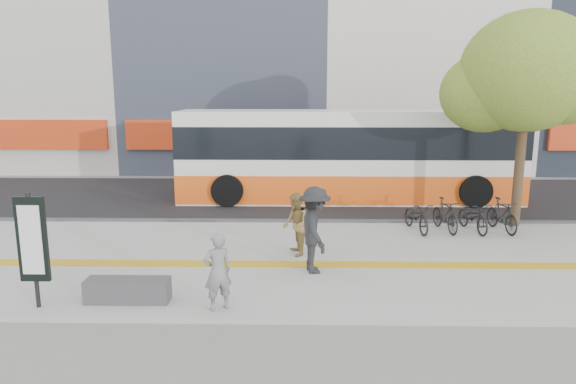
{
  "coord_description": "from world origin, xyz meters",
  "views": [
    {
      "loc": [
        0.67,
        -10.51,
        4.09
      ],
      "look_at": [
        0.42,
        2.0,
        1.61
      ],
      "focal_mm": 32.23,
      "sensor_mm": 36.0,
      "label": 1
    }
  ],
  "objects_px": {
    "street_tree": "(525,75)",
    "bus": "(348,158)",
    "pedestrian_dark": "(315,230)",
    "seated_woman": "(218,272)",
    "pedestrian_tan": "(296,224)",
    "signboard": "(32,241)",
    "bench": "(128,290)"
  },
  "relations": [
    {
      "from": "street_tree",
      "to": "bus",
      "type": "height_order",
      "value": "street_tree"
    },
    {
      "from": "bus",
      "to": "pedestrian_dark",
      "type": "bearing_deg",
      "value": -100.47
    },
    {
      "from": "seated_woman",
      "to": "pedestrian_tan",
      "type": "bearing_deg",
      "value": -142.38
    },
    {
      "from": "signboard",
      "to": "bus",
      "type": "xyz_separation_m",
      "value": [
        6.71,
        10.01,
        0.24
      ]
    },
    {
      "from": "bench",
      "to": "pedestrian_dark",
      "type": "distance_m",
      "value": 4.1
    },
    {
      "from": "bus",
      "to": "pedestrian_dark",
      "type": "height_order",
      "value": "bus"
    },
    {
      "from": "pedestrian_tan",
      "to": "pedestrian_dark",
      "type": "height_order",
      "value": "pedestrian_dark"
    },
    {
      "from": "bus",
      "to": "seated_woman",
      "type": "relative_size",
      "value": 8.37
    },
    {
      "from": "bus",
      "to": "seated_woman",
      "type": "distance_m",
      "value": 10.61
    },
    {
      "from": "seated_woman",
      "to": "pedestrian_dark",
      "type": "relative_size",
      "value": 0.76
    },
    {
      "from": "street_tree",
      "to": "seated_woman",
      "type": "bearing_deg",
      "value": -141.43
    },
    {
      "from": "bus",
      "to": "pedestrian_tan",
      "type": "bearing_deg",
      "value": -105.71
    },
    {
      "from": "bus",
      "to": "pedestrian_dark",
      "type": "relative_size",
      "value": 6.39
    },
    {
      "from": "street_tree",
      "to": "bench",
      "type": "bearing_deg",
      "value": -148.38
    },
    {
      "from": "bench",
      "to": "seated_woman",
      "type": "xyz_separation_m",
      "value": [
        1.8,
        -0.34,
        0.51
      ]
    },
    {
      "from": "signboard",
      "to": "bus",
      "type": "height_order",
      "value": "bus"
    },
    {
      "from": "bench",
      "to": "pedestrian_dark",
      "type": "xyz_separation_m",
      "value": [
        3.64,
        1.74,
        0.74
      ]
    },
    {
      "from": "bus",
      "to": "pedestrian_tan",
      "type": "distance_m",
      "value": 7.07
    },
    {
      "from": "bus",
      "to": "seated_woman",
      "type": "height_order",
      "value": "bus"
    },
    {
      "from": "bench",
      "to": "bus",
      "type": "xyz_separation_m",
      "value": [
        5.11,
        9.7,
        1.3
      ]
    },
    {
      "from": "signboard",
      "to": "pedestrian_tan",
      "type": "relative_size",
      "value": 1.42
    },
    {
      "from": "bench",
      "to": "signboard",
      "type": "height_order",
      "value": "signboard"
    },
    {
      "from": "signboard",
      "to": "bench",
      "type": "bearing_deg",
      "value": 10.81
    },
    {
      "from": "street_tree",
      "to": "pedestrian_dark",
      "type": "height_order",
      "value": "street_tree"
    },
    {
      "from": "bench",
      "to": "pedestrian_dark",
      "type": "height_order",
      "value": "pedestrian_dark"
    },
    {
      "from": "pedestrian_dark",
      "to": "seated_woman",
      "type": "bearing_deg",
      "value": 127.56
    },
    {
      "from": "seated_woman",
      "to": "pedestrian_tan",
      "type": "xyz_separation_m",
      "value": [
        1.41,
        3.28,
        0.04
      ]
    },
    {
      "from": "street_tree",
      "to": "pedestrian_tan",
      "type": "distance_m",
      "value": 8.13
    },
    {
      "from": "bench",
      "to": "bus",
      "type": "height_order",
      "value": "bus"
    },
    {
      "from": "signboard",
      "to": "bus",
      "type": "bearing_deg",
      "value": 56.14
    },
    {
      "from": "signboard",
      "to": "street_tree",
      "type": "relative_size",
      "value": 0.35
    },
    {
      "from": "pedestrian_tan",
      "to": "signboard",
      "type": "bearing_deg",
      "value": -66.54
    }
  ]
}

